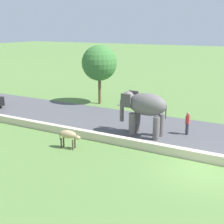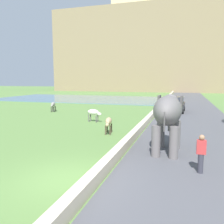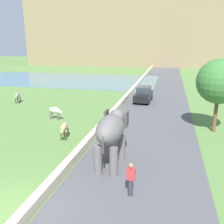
% 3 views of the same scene
% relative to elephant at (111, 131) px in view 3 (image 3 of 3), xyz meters
% --- Properties ---
extents(ground_plane, '(220.00, 220.00, 0.00)m').
position_rel_elephant_xyz_m(ground_plane, '(-3.43, -4.65, -2.04)').
color(ground_plane, '#567A3D').
extents(road_surface, '(7.00, 120.00, 0.06)m').
position_rel_elephant_xyz_m(road_surface, '(1.57, 15.35, -2.01)').
color(road_surface, '#4C4C51').
rests_on(road_surface, ground).
extents(barrier_wall, '(0.40, 110.00, 0.53)m').
position_rel_elephant_xyz_m(barrier_wall, '(-2.23, 13.35, -1.77)').
color(barrier_wall, beige).
rests_on(barrier_wall, ground).
extents(lake, '(36.00, 18.00, 0.08)m').
position_rel_elephant_xyz_m(lake, '(-17.43, 30.74, -2.00)').
color(lake, slate).
rests_on(lake, ground).
extents(hill_distant, '(64.00, 28.00, 26.27)m').
position_rel_elephant_xyz_m(hill_distant, '(-9.43, 72.53, 11.10)').
color(hill_distant, '#897556').
rests_on(hill_distant, ground).
extents(elephant, '(1.49, 3.48, 2.99)m').
position_rel_elephant_xyz_m(elephant, '(0.00, 0.00, 0.00)').
color(elephant, '#605B5B').
rests_on(elephant, ground).
extents(person_beside_elephant, '(0.36, 0.22, 1.63)m').
position_rel_elephant_xyz_m(person_beside_elephant, '(1.50, -2.60, -1.16)').
color(person_beside_elephant, '#33333D').
rests_on(person_beside_elephant, ground).
extents(car_black, '(1.94, 4.08, 1.80)m').
position_rel_elephant_xyz_m(car_black, '(-0.00, 15.95, -1.14)').
color(car_black, black).
rests_on(car_black, ground).
extents(cow_tan, '(0.62, 1.42, 1.15)m').
position_rel_elephant_xyz_m(cow_tan, '(-4.22, 3.13, -1.20)').
color(cow_tan, tan).
rests_on(cow_tan, ground).
extents(cow_white, '(1.42, 0.62, 1.15)m').
position_rel_elephant_xyz_m(cow_white, '(-6.93, 7.20, -1.20)').
color(cow_white, silver).
rests_on(cow_white, ground).
extents(cow_grey, '(0.75, 1.42, 1.15)m').
position_rel_elephant_xyz_m(cow_grey, '(-14.02, 12.12, -1.20)').
color(cow_grey, gray).
rests_on(cow_grey, ground).
extents(tree_near, '(3.32, 3.32, 5.57)m').
position_rel_elephant_xyz_m(tree_near, '(6.45, 7.21, 1.86)').
color(tree_near, brown).
rests_on(tree_near, ground).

